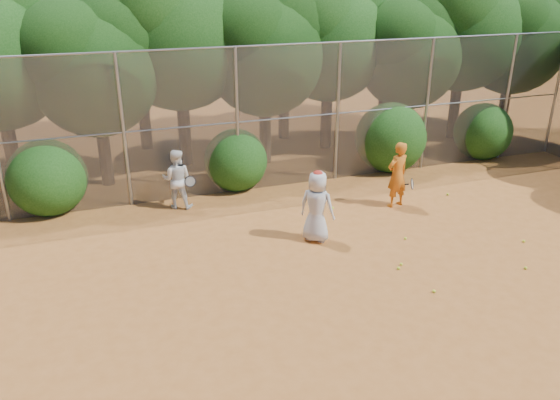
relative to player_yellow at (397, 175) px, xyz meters
name	(u,v)px	position (x,y,z in m)	size (l,w,h in m)	color
ground	(370,292)	(-2.63, -3.57, -0.88)	(80.00, 80.00, 0.00)	#9B5723
fence_back	(268,118)	(-2.75, 2.43, 1.17)	(20.05, 0.09, 4.03)	gray
tree_2	(94,60)	(-7.08, 4.27, 2.70)	(3.99, 3.47, 5.47)	black
tree_3	(179,22)	(-4.57, 5.28, 3.51)	(4.89, 4.26, 6.70)	black
tree_4	(265,44)	(-2.08, 4.67, 2.87)	(4.19, 3.64, 5.73)	black
tree_5	(330,28)	(0.42, 5.47, 3.16)	(4.51, 3.92, 6.17)	black
tree_6	(411,47)	(2.92, 4.47, 2.58)	(3.86, 3.36, 5.29)	black
tree_7	(466,18)	(5.43, 5.08, 3.40)	(4.77, 4.14, 6.53)	black
tree_8	(517,30)	(7.42, 4.77, 2.93)	(4.25, 3.70, 5.82)	black
tree_10	(136,10)	(-5.57, 7.48, 3.74)	(5.15, 4.48, 7.06)	black
tree_11	(285,22)	(-0.57, 7.08, 3.28)	(4.64, 4.03, 6.35)	black
tree_12	(391,7)	(3.93, 7.68, 3.63)	(5.02, 4.37, 6.88)	black
bush_0	(47,174)	(-8.63, 2.73, 0.12)	(2.00, 2.00, 2.00)	#154010
bush_1	(236,157)	(-3.63, 2.73, 0.02)	(1.80, 1.80, 1.80)	#154010
bush_2	(391,134)	(1.37, 2.73, 0.22)	(2.20, 2.20, 2.20)	#154010
bush_3	(483,129)	(4.87, 2.73, 0.07)	(1.90, 1.90, 1.90)	#154010
player_yellow	(397,175)	(0.00, 0.00, 0.00)	(0.85, 0.62, 1.77)	#CB6817
player_teen	(317,206)	(-2.77, -1.14, -0.03)	(0.97, 0.96, 1.72)	silver
player_white	(177,179)	(-5.47, 1.83, -0.09)	(0.94, 0.85, 1.59)	silver
ball_0	(401,264)	(-1.52, -2.87, -0.85)	(0.07, 0.07, 0.07)	#C5E229
ball_1	(405,238)	(-0.79, -1.84, -0.85)	(0.07, 0.07, 0.07)	#C5E229
ball_2	(434,291)	(-1.47, -4.01, -0.85)	(0.07, 0.07, 0.07)	#C5E229
ball_3	(524,241)	(1.72, -2.87, -0.85)	(0.07, 0.07, 0.07)	#C5E229
ball_4	(398,268)	(-1.67, -3.00, -0.85)	(0.07, 0.07, 0.07)	#C5E229
ball_5	(448,194)	(1.77, 0.14, -0.85)	(0.07, 0.07, 0.07)	#C5E229
ball_6	(526,268)	(0.87, -3.88, -0.85)	(0.07, 0.07, 0.07)	#C5E229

